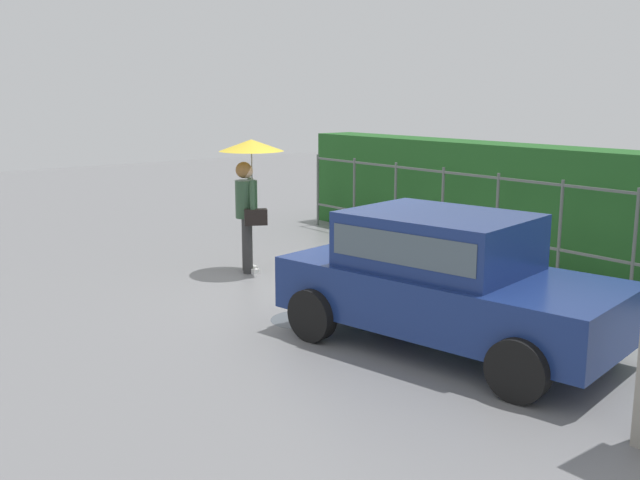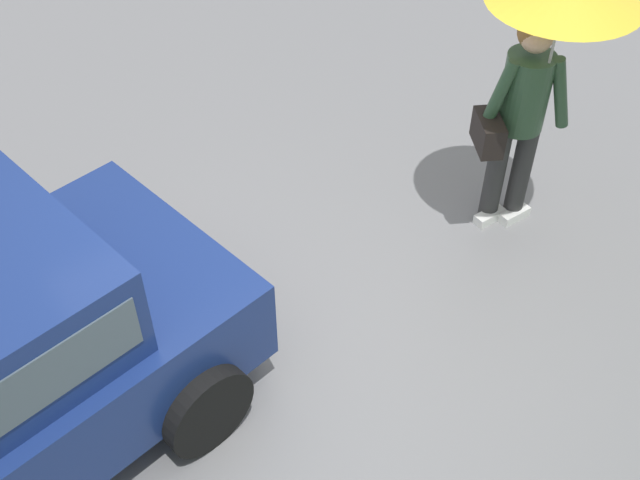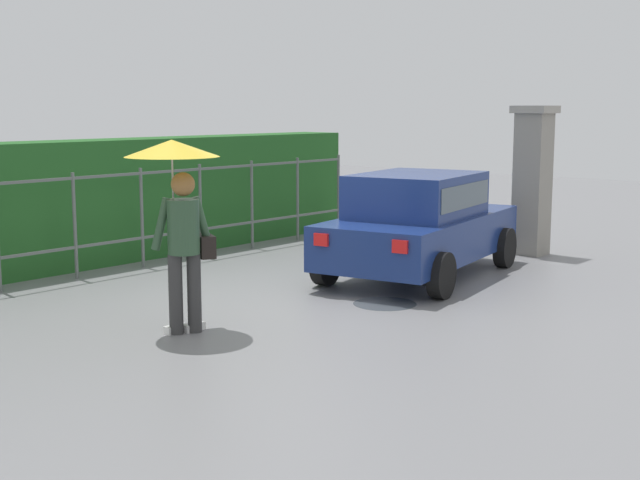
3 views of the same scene
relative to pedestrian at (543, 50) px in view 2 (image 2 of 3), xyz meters
The scene contains 3 objects.
ground_plane 2.57m from the pedestrian, ahead, with size 40.00×40.00×0.00m, color slate.
pedestrian is the anchor object (origin of this frame).
puddle_near 3.05m from the pedestrian, 19.45° to the right, with size 0.78×0.78×0.00m, color #4C545B.
Camera 2 is at (1.77, 2.69, 4.25)m, focal length 44.36 mm.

